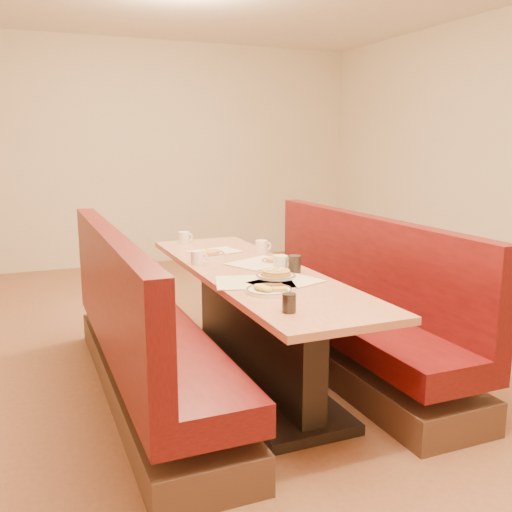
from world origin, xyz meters
name	(u,v)px	position (x,y,z in m)	size (l,w,h in m)	color
ground	(252,378)	(0.00, 0.00, 0.00)	(8.00, 8.00, 0.00)	#9E6647
room_envelope	(252,79)	(0.00, 0.00, 1.93)	(6.04, 8.04, 2.82)	beige
diner_table	(252,325)	(0.00, 0.00, 0.37)	(0.70, 2.50, 0.75)	black
booth_left	(141,342)	(-0.73, 0.00, 0.36)	(0.55, 2.50, 1.05)	#4C3326
booth_right	(348,314)	(0.73, 0.00, 0.36)	(0.55, 2.50, 1.05)	#4C3326
placemat_near_left	(255,282)	(-0.12, -0.33, 0.75)	(0.45, 0.34, 0.00)	beige
placemat_near_right	(286,282)	(0.05, -0.40, 0.75)	(0.39, 0.29, 0.00)	beige
placemat_far_left	(215,251)	(-0.03, 0.65, 0.75)	(0.35, 0.26, 0.00)	beige
placemat_far_right	(260,263)	(0.12, 0.15, 0.75)	(0.40, 0.30, 0.00)	beige
pancake_plate	(276,275)	(0.05, -0.27, 0.77)	(0.25, 0.25, 0.06)	white
eggs_plate	(269,290)	(-0.13, -0.57, 0.77)	(0.26, 0.26, 0.05)	white
extra_plate_mid	(275,260)	(0.23, 0.14, 0.76)	(0.19, 0.19, 0.04)	white
extra_plate_far	(208,253)	(-0.13, 0.53, 0.77)	(0.24, 0.24, 0.05)	white
coffee_mug_a	(281,263)	(0.16, -0.10, 0.80)	(0.13, 0.09, 0.10)	white
coffee_mug_b	(198,257)	(-0.28, 0.29, 0.80)	(0.11, 0.08, 0.09)	white
coffee_mug_c	(262,247)	(0.27, 0.48, 0.80)	(0.13, 0.09, 0.10)	white
coffee_mug_d	(184,237)	(-0.14, 1.10, 0.80)	(0.12, 0.09, 0.09)	white
soda_tumbler_near	(289,303)	(-0.19, -0.94, 0.80)	(0.07, 0.07, 0.09)	black
soda_tumbler_mid	(295,264)	(0.21, -0.19, 0.80)	(0.08, 0.08, 0.11)	black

